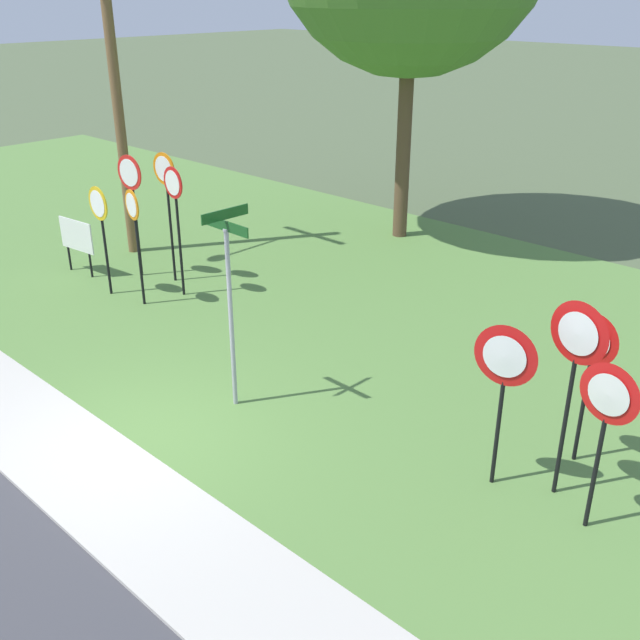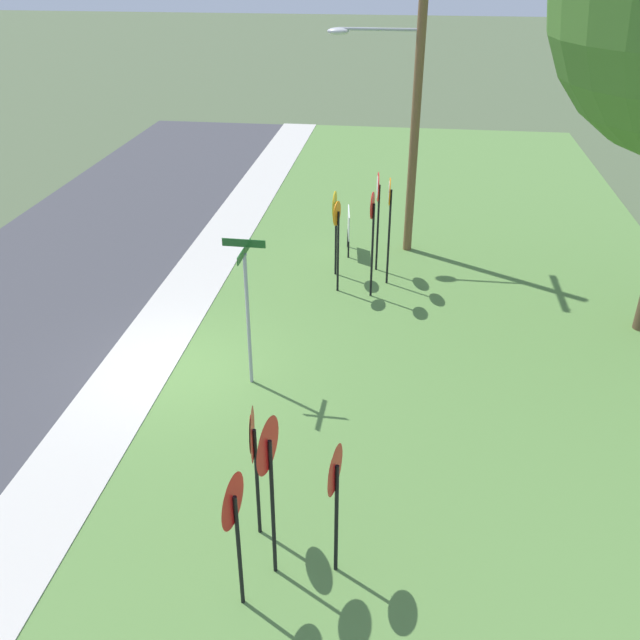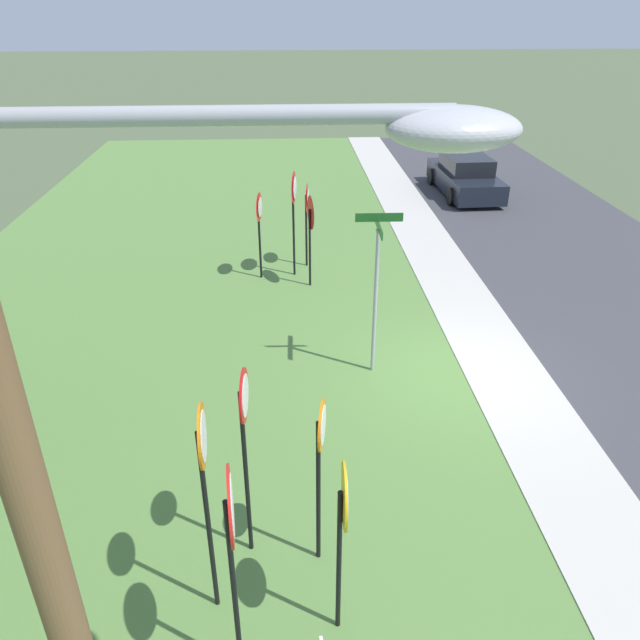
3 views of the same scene
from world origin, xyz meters
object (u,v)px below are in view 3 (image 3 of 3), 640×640
object	(u,v)px
stop_sign_far_left	(232,534)
utility_pole	(43,424)
stop_sign_far_center	(245,428)
stop_sign_far_right	(321,453)
stop_sign_near_right	(205,471)
yield_sign_near_right	(307,206)
yield_sign_far_left	(260,216)
yield_sign_far_right	(294,199)
yield_sign_near_left	(311,220)
street_name_post	(376,282)
parked_sedan_distant	(465,176)
stop_sign_near_left	(343,517)

from	to	relation	value
stop_sign_far_left	utility_pole	xyz separation A→B (m)	(-1.55, 0.67, 2.49)
stop_sign_far_center	stop_sign_far_right	bearing A→B (deg)	-98.17
stop_sign_far_left	stop_sign_near_right	bearing A→B (deg)	16.70
yield_sign_near_right	utility_pole	size ratio (longest dim) A/B	0.27
yield_sign_far_left	utility_pole	size ratio (longest dim) A/B	0.27
yield_sign_near_right	yield_sign_far_right	size ratio (longest dim) A/B	0.83
stop_sign_far_left	utility_pole	distance (m)	3.01
yield_sign_near_left	street_name_post	distance (m)	4.09
yield_sign_near_left	parked_sedan_distant	size ratio (longest dim) A/B	0.52
stop_sign_far_right	parked_sedan_distant	bearing A→B (deg)	-10.74
stop_sign_far_center	yield_sign_near_left	bearing A→B (deg)	-4.09
stop_sign_near_left	street_name_post	bearing A→B (deg)	-9.53
stop_sign_near_left	yield_sign_far_left	bearing A→B (deg)	8.45
yield_sign_far_left	stop_sign_far_right	bearing A→B (deg)	-164.16
street_name_post	stop_sign_far_right	bearing A→B (deg)	165.22
stop_sign_near_left	yield_sign_far_left	size ratio (longest dim) A/B	1.05
yield_sign_near_right	street_name_post	xyz separation A→B (m)	(-5.24, -1.01, 0.21)
stop_sign_far_center	stop_sign_far_right	world-z (taller)	stop_sign_far_center
stop_sign_far_right	utility_pole	world-z (taller)	utility_pole
stop_sign_far_right	parked_sedan_distant	distance (m)	17.26
stop_sign_near_right	parked_sedan_distant	distance (m)	18.33
stop_sign_near_right	yield_sign_far_right	xyz separation A→B (m)	(9.63, -1.14, -0.03)
stop_sign_near_left	utility_pole	xyz separation A→B (m)	(-1.99, 1.74, 2.80)
yield_sign_near_right	street_name_post	bearing A→B (deg)	-161.51
stop_sign_near_right	utility_pole	xyz separation A→B (m)	(-2.36, 0.34, 2.43)
stop_sign_near_right	stop_sign_near_left	bearing A→B (deg)	-107.27
stop_sign_far_left	yield_sign_near_left	world-z (taller)	stop_sign_far_left
stop_sign_near_left	stop_sign_far_right	size ratio (longest dim) A/B	0.97
yield_sign_far_left	street_name_post	xyz separation A→B (m)	(-4.52, -2.20, 0.22)
yield_sign_near_right	utility_pole	bearing A→B (deg)	179.33
stop_sign_near_left	stop_sign_far_right	distance (m)	0.99
stop_sign_far_left	stop_sign_far_right	distance (m)	1.71
stop_sign_near_left	stop_sign_far_center	bearing A→B (deg)	43.56
stop_sign_far_right	yield_sign_far_right	bearing A→B (deg)	10.98
stop_sign_near_left	utility_pole	bearing A→B (deg)	140.97
stop_sign_far_left	stop_sign_far_right	world-z (taller)	stop_sign_far_left
stop_sign_near_left	parked_sedan_distant	size ratio (longest dim) A/B	0.53
stop_sign_far_right	yield_sign_near_right	size ratio (longest dim) A/B	1.08
stop_sign_far_center	yield_sign_near_left	xyz separation A→B (m)	(8.14, -1.15, -0.26)
yield_sign_near_left	yield_sign_near_right	xyz separation A→B (m)	(1.27, 0.03, -0.05)
yield_sign_near_right	parked_sedan_distant	xyz separation A→B (m)	(6.47, -5.96, -1.03)
street_name_post	yield_sign_far_right	bearing A→B (deg)	17.52
stop_sign_far_center	utility_pole	xyz separation A→B (m)	(-3.16, 0.70, 2.53)
stop_sign_near_left	yield_sign_near_right	world-z (taller)	stop_sign_near_left
yield_sign_near_right	yield_sign_far_left	size ratio (longest dim) A/B	1.00
stop_sign_far_right	yield_sign_near_right	distance (m)	9.60
street_name_post	parked_sedan_distant	world-z (taller)	street_name_post
yield_sign_near_left	yield_sign_far_right	bearing A→B (deg)	19.11
stop_sign_far_left	yield_sign_far_left	bearing A→B (deg)	-5.24
stop_sign_far_left	utility_pole	bearing A→B (deg)	151.30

